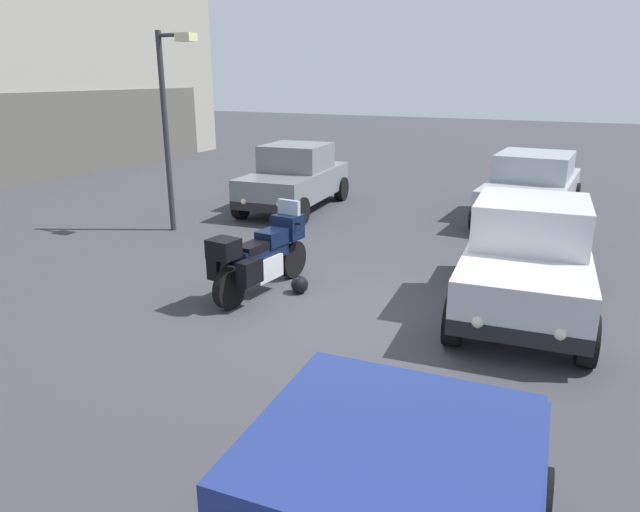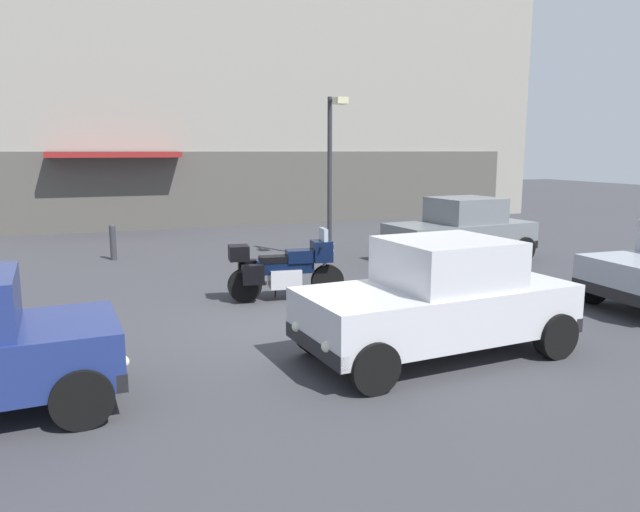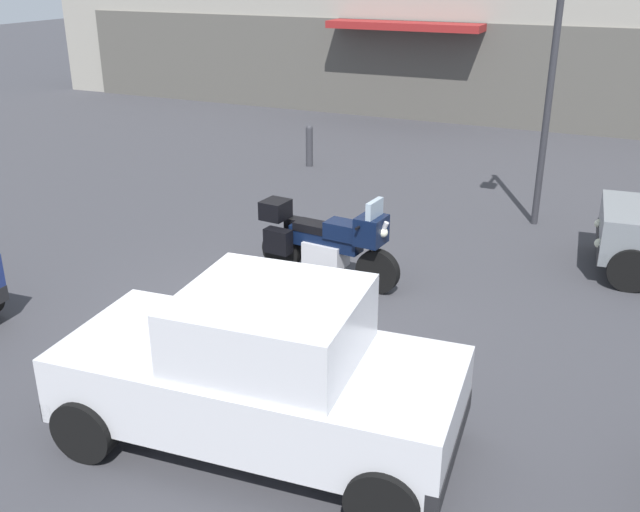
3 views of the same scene
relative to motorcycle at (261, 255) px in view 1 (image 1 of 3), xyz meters
name	(u,v)px [view 1 (image 1 of 3)]	position (x,y,z in m)	size (l,w,h in m)	color
ground_plane	(347,313)	(-0.18, -1.55, -0.62)	(80.00, 80.00, 0.00)	#38383D
motorcycle	(261,255)	(0.00, 0.00, 0.00)	(2.26, 0.84, 1.36)	black
helmet	(300,285)	(0.23, -0.56, -0.48)	(0.28, 0.28, 0.28)	black
car_hatchback_near	(295,178)	(5.53, 2.37, 0.19)	(3.98, 2.08, 1.64)	slate
car_sedan_far	(532,186)	(7.11, -3.21, 0.16)	(4.63, 2.06, 1.56)	#9EA3AD
car_wagon_end	(527,258)	(1.04, -3.83, 0.19)	(3.97, 2.06, 1.64)	silver
streetlamp_curbside	(170,111)	(2.43, 3.65, 1.97)	(0.28, 0.94, 4.18)	#2D2D33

